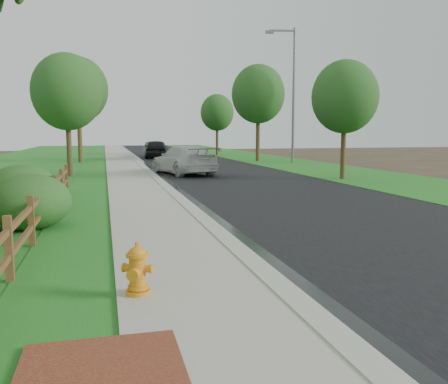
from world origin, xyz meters
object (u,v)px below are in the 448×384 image
object	(u,v)px
dark_car_mid	(156,149)
ranch_fence	(39,210)
streetlight	(291,88)
fire_hydrant	(137,271)
white_suv	(184,160)

from	to	relation	value
dark_car_mid	ranch_fence	bearing A→B (deg)	84.92
dark_car_mid	streetlight	distance (m)	14.30
ranch_fence	streetlight	world-z (taller)	streetlight
fire_hydrant	dark_car_mid	bearing A→B (deg)	83.57
ranch_fence	white_suv	xyz separation A→B (m)	(5.83, 15.02, 0.20)
streetlight	ranch_fence	bearing A→B (deg)	-124.15
ranch_fence	white_suv	distance (m)	16.11
ranch_fence	fire_hydrant	xyz separation A→B (m)	(1.90, -4.84, -0.17)
white_suv	fire_hydrant	bearing A→B (deg)	65.20
ranch_fence	white_suv	world-z (taller)	white_suv
white_suv	streetlight	size ratio (longest dim) A/B	0.55
dark_car_mid	streetlight	xyz separation A→B (m)	(9.25, -9.77, 4.85)
fire_hydrant	white_suv	distance (m)	20.25
fire_hydrant	streetlight	world-z (taller)	streetlight
fire_hydrant	dark_car_mid	world-z (taller)	dark_car_mid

